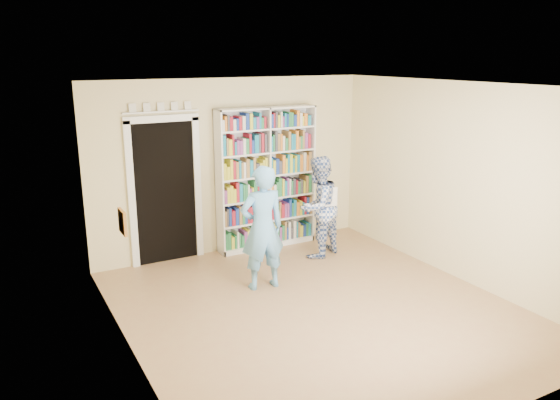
# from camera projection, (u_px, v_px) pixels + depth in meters

# --- Properties ---
(floor) EXTENTS (5.00, 5.00, 0.00)m
(floor) POSITION_uv_depth(u_px,v_px,m) (317.00, 309.00, 6.72)
(floor) COLOR #A1724E
(floor) RESTS_ON ground
(ceiling) EXTENTS (5.00, 5.00, 0.00)m
(ceiling) POSITION_uv_depth(u_px,v_px,m) (322.00, 86.00, 6.03)
(ceiling) COLOR white
(ceiling) RESTS_ON wall_back
(wall_back) EXTENTS (4.50, 0.00, 4.50)m
(wall_back) POSITION_uv_depth(u_px,v_px,m) (233.00, 166.00, 8.49)
(wall_back) COLOR beige
(wall_back) RESTS_ON floor
(wall_left) EXTENTS (0.00, 5.00, 5.00)m
(wall_left) POSITION_uv_depth(u_px,v_px,m) (126.00, 232.00, 5.33)
(wall_left) COLOR beige
(wall_left) RESTS_ON floor
(wall_right) EXTENTS (0.00, 5.00, 5.00)m
(wall_right) POSITION_uv_depth(u_px,v_px,m) (459.00, 182.00, 7.42)
(wall_right) COLOR beige
(wall_right) RESTS_ON floor
(bookshelf) EXTENTS (1.64, 0.31, 2.25)m
(bookshelf) POSITION_uv_depth(u_px,v_px,m) (266.00, 178.00, 8.65)
(bookshelf) COLOR white
(bookshelf) RESTS_ON floor
(doorway) EXTENTS (1.10, 0.08, 2.43)m
(doorway) POSITION_uv_depth(u_px,v_px,m) (165.00, 185.00, 8.01)
(doorway) COLOR black
(doorway) RESTS_ON floor
(wall_art) EXTENTS (0.03, 0.25, 0.25)m
(wall_art) POSITION_uv_depth(u_px,v_px,m) (123.00, 222.00, 5.50)
(wall_art) COLOR brown
(wall_art) RESTS_ON wall_left
(man_blue) EXTENTS (0.63, 0.44, 1.67)m
(man_blue) POSITION_uv_depth(u_px,v_px,m) (262.00, 228.00, 7.14)
(man_blue) COLOR #65A9E1
(man_blue) RESTS_ON floor
(man_plaid) EXTENTS (0.92, 0.83, 1.57)m
(man_plaid) POSITION_uv_depth(u_px,v_px,m) (318.00, 207.00, 8.31)
(man_plaid) COLOR #304E95
(man_plaid) RESTS_ON floor
(paper_sheet) EXTENTS (0.20, 0.05, 0.29)m
(paper_sheet) POSITION_uv_depth(u_px,v_px,m) (331.00, 197.00, 8.13)
(paper_sheet) COLOR white
(paper_sheet) RESTS_ON man_plaid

